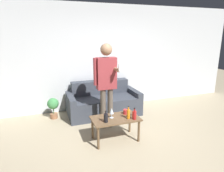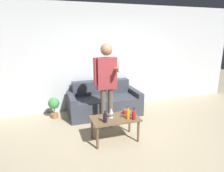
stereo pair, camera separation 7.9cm
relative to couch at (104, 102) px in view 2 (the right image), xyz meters
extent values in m
plane|color=tan|center=(0.15, -1.70, -0.29)|extent=(16.00, 16.00, 0.00)
cube|color=silver|center=(0.15, 0.51, 1.06)|extent=(8.00, 0.06, 2.70)
cube|color=#383D47|center=(0.00, -0.17, -0.07)|extent=(1.48, 0.63, 0.45)
cube|color=#383D47|center=(0.00, 0.27, 0.10)|extent=(1.48, 0.25, 0.79)
cube|color=#383D47|center=(-0.81, -0.05, -0.01)|extent=(0.14, 0.88, 0.56)
cube|color=#383D47|center=(0.81, -0.05, -0.01)|extent=(0.14, 0.88, 0.56)
cube|color=brown|center=(-0.17, -1.33, 0.14)|extent=(0.88, 0.51, 0.03)
cylinder|color=brown|center=(-0.56, -1.54, -0.08)|extent=(0.04, 0.04, 0.42)
cylinder|color=brown|center=(0.22, -1.54, -0.08)|extent=(0.04, 0.04, 0.42)
cylinder|color=brown|center=(-0.56, -1.13, -0.08)|extent=(0.04, 0.04, 0.42)
cylinder|color=brown|center=(0.22, -1.13, -0.08)|extent=(0.04, 0.04, 0.42)
cylinder|color=#B21E1E|center=(0.14, -1.50, 0.24)|extent=(0.07, 0.07, 0.16)
cylinder|color=#B21E1E|center=(0.14, -1.50, 0.34)|extent=(0.03, 0.03, 0.06)
cylinder|color=black|center=(0.14, -1.50, 0.37)|extent=(0.03, 0.03, 0.01)
cylinder|color=black|center=(-0.39, -1.45, 0.24)|extent=(0.08, 0.08, 0.15)
cylinder|color=black|center=(-0.39, -1.45, 0.34)|extent=(0.03, 0.03, 0.06)
cylinder|color=black|center=(-0.39, -1.45, 0.37)|extent=(0.03, 0.03, 0.01)
cylinder|color=orange|center=(0.05, -1.44, 0.24)|extent=(0.06, 0.06, 0.17)
cylinder|color=orange|center=(0.05, -1.44, 0.36)|extent=(0.02, 0.02, 0.07)
cylinder|color=black|center=(0.05, -1.44, 0.39)|extent=(0.03, 0.03, 0.01)
cylinder|color=silver|center=(0.20, -1.37, 0.16)|extent=(0.06, 0.06, 0.01)
cylinder|color=silver|center=(0.20, -1.37, 0.20)|extent=(0.01, 0.01, 0.06)
cone|color=silver|center=(0.20, -1.37, 0.27)|extent=(0.07, 0.07, 0.09)
cylinder|color=silver|center=(-0.23, -1.31, 0.16)|extent=(0.08, 0.08, 0.01)
cylinder|color=silver|center=(-0.23, -1.31, 0.20)|extent=(0.01, 0.01, 0.08)
cone|color=silver|center=(-0.23, -1.31, 0.30)|extent=(0.08, 0.08, 0.11)
cylinder|color=red|center=(0.08, -1.23, 0.20)|extent=(0.09, 0.09, 0.09)
cylinder|color=brown|center=(-0.23, -0.76, 0.14)|extent=(0.11, 0.11, 0.86)
cylinder|color=brown|center=(-0.07, -0.76, 0.14)|extent=(0.11, 0.11, 0.86)
cube|color=#933338|center=(-0.15, -0.76, 0.89)|extent=(0.40, 0.18, 0.65)
sphere|color=#9E7556|center=(-0.15, -0.76, 1.37)|extent=(0.24, 0.24, 0.24)
cylinder|color=#933338|center=(-0.39, -0.76, 0.94)|extent=(0.07, 0.07, 0.55)
cylinder|color=#9E7556|center=(0.01, -0.90, 0.99)|extent=(0.07, 0.28, 0.07)
cube|color=white|center=(0.01, -1.07, 1.05)|extent=(0.03, 0.03, 0.14)
cylinder|color=#936042|center=(-1.21, 0.09, -0.23)|extent=(0.17, 0.17, 0.12)
cylinder|color=#476B38|center=(-1.21, 0.09, -0.10)|extent=(0.02, 0.02, 0.16)
sphere|color=#428E4C|center=(-1.21, 0.09, 0.08)|extent=(0.27, 0.27, 0.27)
camera|label=1|loc=(-1.37, -4.55, 1.68)|focal=32.00mm
camera|label=2|loc=(-1.30, -4.57, 1.68)|focal=32.00mm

